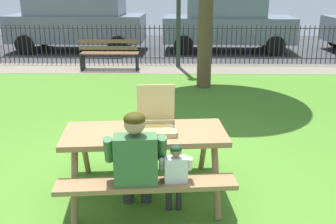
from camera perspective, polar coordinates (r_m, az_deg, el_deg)
ground at (r=6.39m, az=-1.81°, el=-3.45°), size 28.00×11.56×0.02m
cobblestone_walkway at (r=11.26m, az=-0.61°, el=6.24°), size 28.00×1.40×0.01m
street_asphalt at (r=15.06m, az=-0.22°, el=9.33°), size 28.00×6.34×0.01m
picnic_table_foreground at (r=4.48m, az=-3.31°, el=-4.87°), size 1.92×1.63×0.79m
pizza_box_open at (r=4.44m, az=-1.66°, el=-1.40°), size 0.47×0.50×0.48m
adult_at_table at (r=4.00m, az=-4.63°, el=-6.94°), size 0.63×0.61×1.19m
child_at_table at (r=4.05m, az=1.05°, el=-8.81°), size 0.34×0.33×0.85m
iron_fence_streetside at (r=11.84m, az=-0.53°, el=9.69°), size 22.03×0.03×1.13m
park_bench_center at (r=11.18m, az=-8.40°, el=8.16°), size 1.60×0.47×0.85m
parked_car_left at (r=14.44m, az=-12.92°, el=12.90°), size 4.67×2.11×2.08m
parked_car_center at (r=14.17m, az=8.49°, el=12.69°), size 4.47×2.05×1.94m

